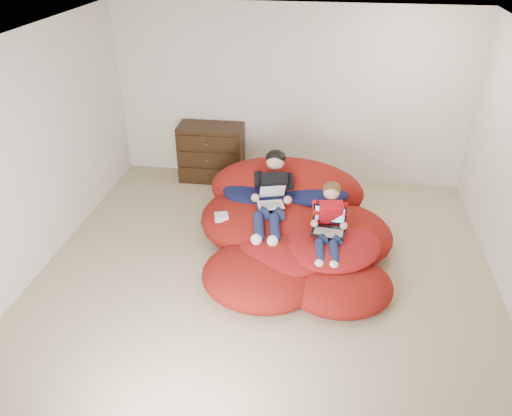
{
  "coord_description": "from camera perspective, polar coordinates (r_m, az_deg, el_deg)",
  "views": [
    {
      "loc": [
        0.57,
        -4.35,
        3.43
      ],
      "look_at": [
        -0.14,
        0.27,
        0.7
      ],
      "focal_mm": 35.0,
      "sensor_mm": 36.0,
      "label": 1
    }
  ],
  "objects": [
    {
      "name": "laptop_white",
      "position": [
        5.76,
        1.76,
        1.05
      ],
      "size": [
        0.34,
        0.38,
        0.2
      ],
      "color": "silver",
      "rests_on": "older_boy"
    },
    {
      "name": "power_adapter",
      "position": [
        5.81,
        -3.97,
        -1.03
      ],
      "size": [
        0.19,
        0.19,
        0.06
      ],
      "primitive_type": "cube",
      "rotation": [
        0.0,
        0.0,
        0.28
      ],
      "color": "silver",
      "rests_on": "beanbag_pile"
    },
    {
      "name": "cream_pillow",
      "position": [
        6.43,
        -0.21,
        4.36
      ],
      "size": [
        0.41,
        0.26,
        0.26
      ],
      "primitive_type": "ellipsoid",
      "color": "beige",
      "rests_on": "beanbag_pile"
    },
    {
      "name": "older_boy",
      "position": [
        5.8,
        1.87,
        1.98
      ],
      "size": [
        0.38,
        1.11,
        0.71
      ],
      "color": "black",
      "rests_on": "beanbag_pile"
    },
    {
      "name": "beanbag_pile",
      "position": [
        5.93,
        4.09,
        -2.11
      ],
      "size": [
        2.33,
        2.47,
        0.93
      ],
      "color": "maroon",
      "rests_on": "ground"
    },
    {
      "name": "younger_boy",
      "position": [
        5.45,
        8.4,
        -1.25
      ],
      "size": [
        0.31,
        0.87,
        0.63
      ],
      "color": "red",
      "rests_on": "beanbag_pile"
    },
    {
      "name": "dresser",
      "position": [
        7.45,
        -5.1,
        6.32
      ],
      "size": [
        0.95,
        0.54,
        0.84
      ],
      "color": "black",
      "rests_on": "ground"
    },
    {
      "name": "room_shell",
      "position": [
        5.44,
        1.04,
        -5.91
      ],
      "size": [
        5.1,
        5.1,
        2.77
      ],
      "color": "tan",
      "rests_on": "ground"
    },
    {
      "name": "laptop_black",
      "position": [
        5.46,
        8.35,
        -1.83
      ],
      "size": [
        0.38,
        0.34,
        0.26
      ],
      "color": "black",
      "rests_on": "younger_boy"
    }
  ]
}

